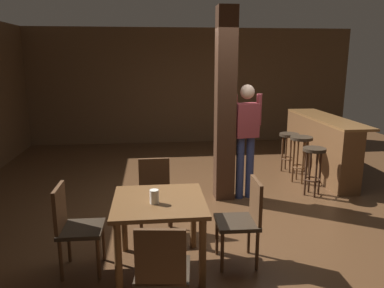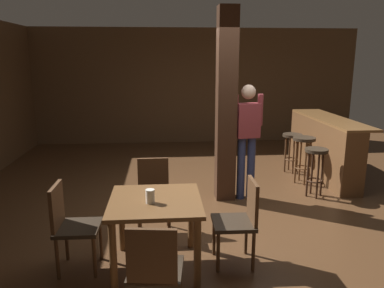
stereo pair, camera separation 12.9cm
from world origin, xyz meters
TOP-DOWN VIEW (x-y plane):
  - ground_plane at (0.00, 0.00)m, footprint 10.80×10.80m
  - wall_back at (0.00, 4.50)m, footprint 8.00×0.10m
  - pillar at (0.06, 0.52)m, footprint 0.28×0.28m
  - dining_table at (-0.96, -1.35)m, footprint 0.90×0.90m
  - chair_east at (-0.10, -1.34)m, footprint 0.43×0.43m
  - chair_south at (-0.96, -2.23)m, footprint 0.47×0.47m
  - chair_north at (-1.00, -0.52)m, footprint 0.43×0.43m
  - chair_west at (-1.81, -1.32)m, footprint 0.42×0.42m
  - napkin_cup at (-1.01, -1.43)m, footprint 0.09×0.09m
  - standing_person at (0.37, 0.49)m, footprint 0.47×0.25m
  - bar_counter at (2.01, 1.49)m, footprint 0.56×2.33m
  - bar_stool_near at (1.44, 0.47)m, footprint 0.35×0.35m
  - bar_stool_mid at (1.49, 1.11)m, footprint 0.37×0.37m
  - bar_stool_far at (1.52, 1.73)m, footprint 0.36×0.36m

SIDE VIEW (x-z plane):
  - ground_plane at x=0.00m, z-range 0.00..0.00m
  - chair_east at x=-0.10m, z-range 0.06..0.95m
  - chair_south at x=-0.96m, z-range 0.06..0.95m
  - chair_north at x=-1.00m, z-range 0.06..0.95m
  - chair_west at x=-1.81m, z-range 0.06..0.95m
  - bar_counter at x=2.01m, z-range 0.01..1.06m
  - bar_stool_far at x=1.52m, z-range 0.19..0.91m
  - bar_stool_near at x=1.44m, z-range 0.19..0.94m
  - bar_stool_mid at x=1.49m, z-range 0.21..1.00m
  - dining_table at x=-0.96m, z-range 0.24..0.97m
  - napkin_cup at x=-1.01m, z-range 0.73..0.87m
  - standing_person at x=0.37m, z-range 0.14..1.86m
  - wall_back at x=0.00m, z-range 0.00..2.80m
  - pillar at x=0.06m, z-range 0.00..2.80m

